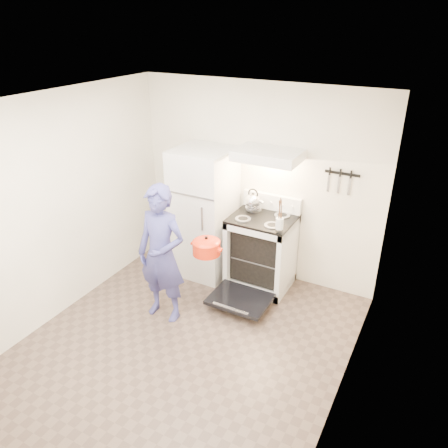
{
  "coord_description": "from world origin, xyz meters",
  "views": [
    {
      "loc": [
        2.07,
        -2.98,
        3.17
      ],
      "look_at": [
        -0.05,
        1.0,
        1.0
      ],
      "focal_mm": 35.0,
      "sensor_mm": 36.0,
      "label": 1
    }
  ],
  "objects_px": {
    "tea_kettle": "(253,200)",
    "dutch_oven": "(206,248)",
    "refrigerator": "(204,213)",
    "stove_body": "(261,253)",
    "person": "(162,255)"
  },
  "relations": [
    {
      "from": "tea_kettle",
      "to": "dutch_oven",
      "type": "bearing_deg",
      "value": -99.47
    },
    {
      "from": "tea_kettle",
      "to": "refrigerator",
      "type": "bearing_deg",
      "value": -167.32
    },
    {
      "from": "tea_kettle",
      "to": "dutch_oven",
      "type": "height_order",
      "value": "tea_kettle"
    },
    {
      "from": "refrigerator",
      "to": "stove_body",
      "type": "relative_size",
      "value": 1.85
    },
    {
      "from": "stove_body",
      "to": "person",
      "type": "relative_size",
      "value": 0.57
    },
    {
      "from": "tea_kettle",
      "to": "person",
      "type": "height_order",
      "value": "person"
    },
    {
      "from": "stove_body",
      "to": "tea_kettle",
      "type": "xyz_separation_m",
      "value": [
        -0.19,
        0.11,
        0.64
      ]
    },
    {
      "from": "refrigerator",
      "to": "person",
      "type": "xyz_separation_m",
      "value": [
        0.09,
        -1.09,
        -0.05
      ]
    },
    {
      "from": "refrigerator",
      "to": "tea_kettle",
      "type": "xyz_separation_m",
      "value": [
        0.62,
        0.14,
        0.25
      ]
    },
    {
      "from": "person",
      "to": "refrigerator",
      "type": "bearing_deg",
      "value": 93.44
    },
    {
      "from": "tea_kettle",
      "to": "stove_body",
      "type": "bearing_deg",
      "value": -31.25
    },
    {
      "from": "tea_kettle",
      "to": "dutch_oven",
      "type": "xyz_separation_m",
      "value": [
        -0.15,
        -0.9,
        -0.28
      ]
    },
    {
      "from": "tea_kettle",
      "to": "person",
      "type": "distance_m",
      "value": 1.37
    },
    {
      "from": "refrigerator",
      "to": "tea_kettle",
      "type": "distance_m",
      "value": 0.68
    },
    {
      "from": "refrigerator",
      "to": "person",
      "type": "distance_m",
      "value": 1.09
    }
  ]
}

